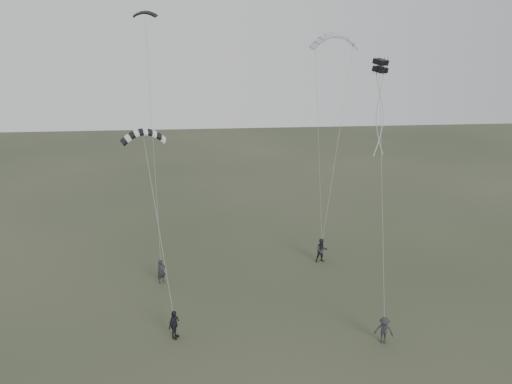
{
  "coord_description": "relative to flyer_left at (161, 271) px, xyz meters",
  "views": [
    {
      "loc": [
        -1.88,
        -26.92,
        17.32
      ],
      "look_at": [
        1.32,
        5.3,
        7.16
      ],
      "focal_mm": 35.0,
      "sensor_mm": 36.0,
      "label": 1
    }
  ],
  "objects": [
    {
      "name": "kite_striped",
      "position": [
        -0.21,
        -3.2,
        10.89
      ],
      "size": [
        2.77,
        1.52,
        1.22
      ],
      "primitive_type": null,
      "rotation": [
        0.31,
        0.0,
        0.23
      ],
      "color": "black",
      "rests_on": "flyer_center"
    },
    {
      "name": "flyer_center",
      "position": [
        1.34,
        -7.22,
        0.01
      ],
      "size": [
        0.89,
        1.14,
        1.8
      ],
      "primitive_type": "imported",
      "rotation": [
        0.0,
        0.0,
        1.07
      ],
      "color": "black",
      "rests_on": "ground"
    },
    {
      "name": "kite_box",
      "position": [
        14.09,
        -3.66,
        14.72
      ],
      "size": [
        1.03,
        1.07,
        0.86
      ],
      "primitive_type": null,
      "rotation": [
        0.2,
        0.0,
        0.6
      ],
      "color": "black",
      "rests_on": "flyer_far"
    },
    {
      "name": "kite_pale_large",
      "position": [
        13.79,
        6.52,
        16.48
      ],
      "size": [
        3.86,
        1.52,
        1.76
      ],
      "primitive_type": null,
      "rotation": [
        0.32,
        0.0,
        0.06
      ],
      "color": "#ADAFB2",
      "rests_on": "flyer_right"
    },
    {
      "name": "ground",
      "position": [
        5.51,
        -6.59,
        -0.89
      ],
      "size": [
        140.0,
        140.0,
        0.0
      ],
      "primitive_type": "plane",
      "color": "#2F3725",
      "rests_on": "ground"
    },
    {
      "name": "kite_dark_small",
      "position": [
        -0.45,
        3.94,
        17.99
      ],
      "size": [
        1.73,
        0.87,
        0.66
      ],
      "primitive_type": null,
      "rotation": [
        0.32,
        0.0,
        -0.14
      ],
      "color": "black",
      "rests_on": "flyer_left"
    },
    {
      "name": "flyer_right",
      "position": [
        12.45,
        2.3,
        0.09
      ],
      "size": [
        1.03,
        0.84,
        1.95
      ],
      "primitive_type": "imported",
      "rotation": [
        0.0,
        0.0,
        0.11
      ],
      "color": "#232328",
      "rests_on": "ground"
    },
    {
      "name": "flyer_far",
      "position": [
        13.61,
        -8.94,
        -0.05
      ],
      "size": [
        1.23,
        0.95,
        1.68
      ],
      "primitive_type": "imported",
      "rotation": [
        0.0,
        0.0,
        -0.34
      ],
      "color": "#25252A",
      "rests_on": "ground"
    },
    {
      "name": "flyer_left",
      "position": [
        0.0,
        0.0,
        0.0
      ],
      "size": [
        0.77,
        0.7,
        1.78
      ],
      "primitive_type": "imported",
      "rotation": [
        0.0,
        0.0,
        0.55
      ],
      "color": "#222328",
      "rests_on": "ground"
    }
  ]
}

